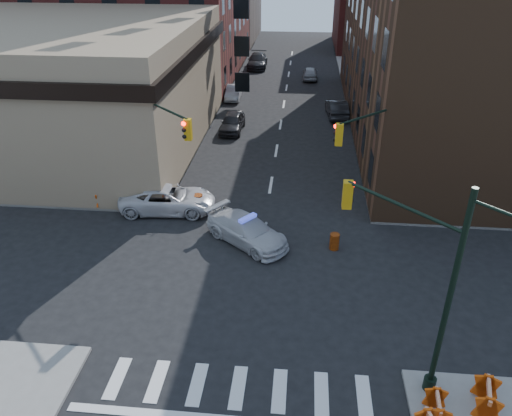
% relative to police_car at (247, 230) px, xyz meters
% --- Properties ---
extents(ground, '(140.00, 140.00, 0.00)m').
position_rel_police_car_xyz_m(ground, '(0.78, -2.96, -0.72)').
color(ground, black).
rests_on(ground, ground).
extents(sidewalk_nw, '(34.00, 54.50, 0.15)m').
position_rel_police_car_xyz_m(sidewalk_nw, '(-22.22, 29.79, -0.65)').
color(sidewalk_nw, gray).
rests_on(sidewalk_nw, ground).
extents(sidewalk_ne, '(34.00, 54.50, 0.15)m').
position_rel_police_car_xyz_m(sidewalk_ne, '(23.78, 29.79, -0.65)').
color(sidewalk_ne, gray).
rests_on(sidewalk_ne, ground).
extents(bank_building, '(22.00, 22.00, 9.00)m').
position_rel_police_car_xyz_m(bank_building, '(-16.22, 13.54, 3.78)').
color(bank_building, '#887259').
rests_on(bank_building, ground).
extents(commercial_row_ne, '(14.00, 34.00, 14.00)m').
position_rel_police_car_xyz_m(commercial_row_ne, '(13.78, 19.54, 6.28)').
color(commercial_row_ne, '#503420').
rests_on(commercial_row_ne, ground).
extents(filler_ne, '(16.00, 16.00, 12.00)m').
position_rel_police_car_xyz_m(filler_ne, '(14.78, 55.04, 5.28)').
color(filler_ne, maroon).
rests_on(filler_ne, ground).
extents(signal_pole_se, '(5.40, 5.27, 8.00)m').
position_rel_police_car_xyz_m(signal_pole_se, '(6.82, -8.48, 3.89)').
color(signal_pole_se, black).
rests_on(signal_pole_se, sidewalk_se).
extents(signal_pole_nw, '(3.58, 3.67, 8.00)m').
position_rel_police_car_xyz_m(signal_pole_nw, '(-5.07, 2.38, 3.62)').
color(signal_pole_nw, black).
rests_on(signal_pole_nw, sidewalk_nw).
extents(signal_pole_ne, '(3.67, 3.58, 8.00)m').
position_rel_police_car_xyz_m(signal_pole_ne, '(6.62, 2.39, 3.62)').
color(signal_pole_ne, black).
rests_on(signal_pole_ne, sidewalk_ne).
extents(tree_ne_near, '(3.00, 3.00, 4.85)m').
position_rel_police_car_xyz_m(tree_ne_near, '(8.28, 23.04, 2.77)').
color(tree_ne_near, black).
rests_on(tree_ne_near, sidewalk_ne).
extents(tree_ne_far, '(3.00, 3.00, 4.85)m').
position_rel_police_car_xyz_m(tree_ne_far, '(8.28, 31.04, 2.77)').
color(tree_ne_far, black).
rests_on(tree_ne_far, sidewalk_ne).
extents(police_car, '(5.14, 4.67, 1.44)m').
position_rel_police_car_xyz_m(police_car, '(0.00, 0.00, 0.00)').
color(police_car, silver).
rests_on(police_car, ground).
extents(pickup, '(5.71, 2.94, 1.54)m').
position_rel_police_car_xyz_m(pickup, '(-5.02, 3.00, 0.05)').
color(pickup, silver).
rests_on(pickup, ground).
extents(parked_car_wnear, '(1.90, 4.44, 1.49)m').
position_rel_police_car_xyz_m(parked_car_wnear, '(-3.16, 17.05, 0.03)').
color(parked_car_wnear, black).
rests_on(parked_car_wnear, ground).
extents(parked_car_wfar, '(1.50, 4.02, 1.31)m').
position_rel_police_car_xyz_m(parked_car_wfar, '(-4.33, 26.33, -0.06)').
color(parked_car_wfar, '#9B9EA4').
rests_on(parked_car_wfar, ground).
extents(parked_car_wdeep, '(2.42, 5.70, 1.64)m').
position_rel_police_car_xyz_m(parked_car_wdeep, '(-3.23, 40.13, 0.10)').
color(parked_car_wdeep, black).
rests_on(parked_car_wdeep, ground).
extents(parked_car_enear, '(2.04, 4.74, 1.52)m').
position_rel_police_car_xyz_m(parked_car_enear, '(5.68, 21.72, 0.04)').
color(parked_car_enear, black).
rests_on(parked_car_enear, ground).
extents(parked_car_efar, '(1.67, 4.11, 1.40)m').
position_rel_police_car_xyz_m(parked_car_efar, '(3.28, 34.97, -0.02)').
color(parked_car_efar, '#9B9DA4').
rests_on(parked_car_efar, ground).
extents(pedestrian_a, '(0.72, 0.67, 1.65)m').
position_rel_police_car_xyz_m(pedestrian_a, '(-7.98, 5.76, 0.26)').
color(pedestrian_a, black).
rests_on(pedestrian_a, sidewalk_nw).
extents(pedestrian_b, '(0.99, 0.83, 1.81)m').
position_rel_police_car_xyz_m(pedestrian_b, '(-11.39, 4.18, 0.34)').
color(pedestrian_b, black).
rests_on(pedestrian_b, sidewalk_nw).
extents(pedestrian_c, '(1.11, 1.16, 1.94)m').
position_rel_police_car_xyz_m(pedestrian_c, '(-8.84, 7.01, 0.40)').
color(pedestrian_c, black).
rests_on(pedestrian_c, sidewalk_nw).
extents(barrel_road, '(0.50, 0.50, 0.88)m').
position_rel_police_car_xyz_m(barrel_road, '(4.59, -0.22, -0.28)').
color(barrel_road, '#D44109').
rests_on(barrel_road, ground).
extents(barrel_bank, '(0.59, 0.59, 1.03)m').
position_rel_police_car_xyz_m(barrel_bank, '(-3.27, 3.20, -0.21)').
color(barrel_bank, red).
rests_on(barrel_bank, ground).
extents(barricade_se_a, '(0.69, 1.21, 0.88)m').
position_rel_police_car_xyz_m(barricade_se_a, '(7.53, -10.50, -0.13)').
color(barricade_se_a, red).
rests_on(barricade_se_a, sidewalk_se).
extents(barricade_se_b, '(0.98, 1.46, 1.00)m').
position_rel_police_car_xyz_m(barricade_se_b, '(9.28, -9.96, -0.07)').
color(barricade_se_b, '#C75F09').
rests_on(barricade_se_b, sidewalk_se).
extents(barricade_nw_a, '(1.30, 0.71, 0.95)m').
position_rel_police_car_xyz_m(barricade_nw_a, '(-5.72, 2.74, -0.10)').
color(barricade_nw_a, orange).
rests_on(barricade_nw_a, sidewalk_nw).
extents(barricade_nw_b, '(1.41, 0.80, 1.02)m').
position_rel_police_car_xyz_m(barricade_nw_b, '(-9.65, 2.96, -0.06)').
color(barricade_nw_b, red).
rests_on(barricade_nw_b, sidewalk_nw).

